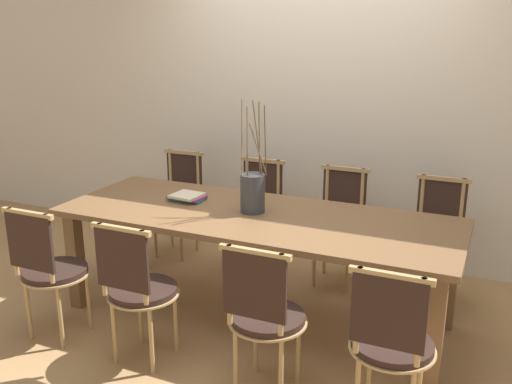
{
  "coord_description": "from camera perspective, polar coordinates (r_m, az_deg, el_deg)",
  "views": [
    {
      "loc": [
        1.44,
        -3.22,
        1.92
      ],
      "look_at": [
        0.0,
        0.0,
        0.89
      ],
      "focal_mm": 40.0,
      "sensor_mm": 36.0,
      "label": 1
    }
  ],
  "objects": [
    {
      "name": "chair_far_center",
      "position": [
        4.39,
        8.28,
        -2.92
      ],
      "size": [
        0.42,
        0.42,
        0.89
      ],
      "rotation": [
        0.0,
        0.0,
        3.14
      ],
      "color": "black",
      "rests_on": "ground_plane"
    },
    {
      "name": "chair_far_leftend",
      "position": [
        4.94,
        -7.83,
        -0.69
      ],
      "size": [
        0.42,
        0.42,
        0.89
      ],
      "rotation": [
        0.0,
        0.0,
        3.14
      ],
      "color": "black",
      "rests_on": "ground_plane"
    },
    {
      "name": "wall_rear",
      "position": [
        4.76,
        6.57,
        12.36
      ],
      "size": [
        12.0,
        0.06,
        3.2
      ],
      "color": "beige",
      "rests_on": "ground_plane"
    },
    {
      "name": "chair_far_right",
      "position": [
        4.27,
        17.63,
        -4.12
      ],
      "size": [
        0.42,
        0.42,
        0.89
      ],
      "rotation": [
        0.0,
        0.0,
        3.14
      ],
      "color": "black",
      "rests_on": "ground_plane"
    },
    {
      "name": "book_stack",
      "position": [
        4.04,
        -6.89,
        -0.49
      ],
      "size": [
        0.26,
        0.21,
        0.05
      ],
      "color": "#1E6B4C",
      "rests_on": "dining_table"
    },
    {
      "name": "dining_table",
      "position": [
        3.75,
        0.0,
        -3.48
      ],
      "size": [
        2.63,
        0.96,
        0.74
      ],
      "color": "brown",
      "rests_on": "ground_plane"
    },
    {
      "name": "chair_near_right",
      "position": [
        2.86,
        13.35,
        -14.23
      ],
      "size": [
        0.42,
        0.42,
        0.89
      ],
      "color": "black",
      "rests_on": "ground_plane"
    },
    {
      "name": "chair_near_left",
      "position": [
        3.38,
        -11.72,
        -9.17
      ],
      "size": [
        0.42,
        0.42,
        0.89
      ],
      "color": "black",
      "rests_on": "ground_plane"
    },
    {
      "name": "vase_centerpiece",
      "position": [
        3.73,
        -0.33,
        0.01
      ],
      "size": [
        0.2,
        0.2,
        0.74
      ],
      "color": "#33383D",
      "rests_on": "dining_table"
    },
    {
      "name": "chair_far_left",
      "position": [
        4.61,
        0.05,
        -1.8
      ],
      "size": [
        0.42,
        0.42,
        0.89
      ],
      "rotation": [
        0.0,
        0.0,
        3.14
      ],
      "color": "black",
      "rests_on": "ground_plane"
    },
    {
      "name": "chair_near_leftend",
      "position": [
        3.78,
        -19.98,
        -7.03
      ],
      "size": [
        0.42,
        0.42,
        0.89
      ],
      "color": "black",
      "rests_on": "ground_plane"
    },
    {
      "name": "ground_plane",
      "position": [
        4.02,
        0.0,
        -12.24
      ],
      "size": [
        16.0,
        16.0,
        0.0
      ],
      "primitive_type": "plane",
      "color": "#A87F51"
    },
    {
      "name": "chair_near_center",
      "position": [
        3.02,
        0.84,
        -12.01
      ],
      "size": [
        0.42,
        0.42,
        0.89
      ],
      "color": "black",
      "rests_on": "ground_plane"
    }
  ]
}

